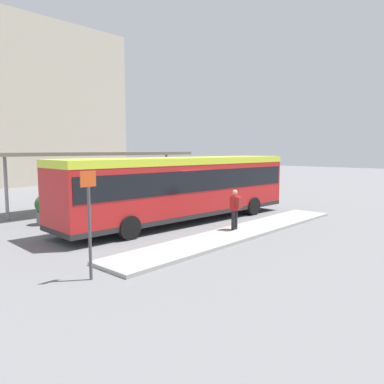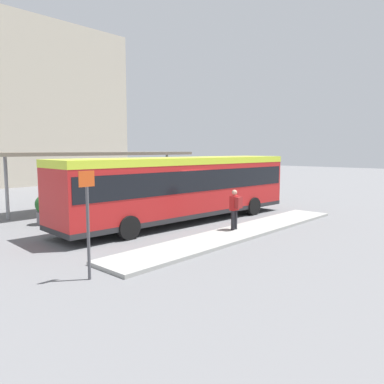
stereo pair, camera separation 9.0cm
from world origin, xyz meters
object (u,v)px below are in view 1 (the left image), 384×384
at_px(bicycle_black, 242,194).
at_px(potted_planter_near_shelter, 156,195).
at_px(city_bus, 183,184).
at_px(bicycle_orange, 234,193).
at_px(pedestrian_waiting, 236,207).
at_px(bicycle_white, 258,195).
at_px(platform_sign, 89,220).
at_px(potted_planter_far_side, 45,209).
at_px(bicycle_yellow, 250,194).

height_order(bicycle_black, potted_planter_near_shelter, potted_planter_near_shelter).
relative_size(city_bus, bicycle_orange, 7.92).
bearing_deg(pedestrian_waiting, bicycle_white, -63.65).
bearing_deg(bicycle_black, platform_sign, 111.16).
distance_m(bicycle_black, platform_sign, 17.30).
height_order(pedestrian_waiting, potted_planter_far_side, pedestrian_waiting).
relative_size(pedestrian_waiting, bicycle_white, 1.01).
distance_m(city_bus, bicycle_white, 8.92).
height_order(pedestrian_waiting, bicycle_orange, pedestrian_waiting).
height_order(potted_planter_near_shelter, potted_planter_far_side, potted_planter_near_shelter).
xyz_separation_m(bicycle_yellow, potted_planter_near_shelter, (-6.52, 2.29, 0.33)).
distance_m(bicycle_white, potted_planter_near_shelter, 7.10).
height_order(city_bus, pedestrian_waiting, city_bus).
distance_m(bicycle_black, bicycle_orange, 0.68).
relative_size(bicycle_yellow, platform_sign, 0.61).
xyz_separation_m(bicycle_black, platform_sign, (-16.02, -6.42, 1.22)).
bearing_deg(potted_planter_far_side, potted_planter_near_shelter, 1.99).
bearing_deg(potted_planter_near_shelter, city_bus, -117.27).
bearing_deg(city_bus, potted_planter_near_shelter, 66.09).
xyz_separation_m(bicycle_yellow, bicycle_orange, (0.02, 1.37, -0.03)).
relative_size(potted_planter_near_shelter, potted_planter_far_side, 1.02).
height_order(city_bus, platform_sign, city_bus).
bearing_deg(city_bus, bicycle_orange, 24.86).
bearing_deg(platform_sign, potted_planter_far_side, 71.20).
relative_size(bicycle_orange, potted_planter_near_shelter, 1.15).
bearing_deg(potted_planter_far_side, pedestrian_waiting, -59.01).
height_order(bicycle_white, potted_planter_near_shelter, potted_planter_near_shelter).
bearing_deg(bicycle_yellow, bicycle_black, -3.79).
bearing_deg(platform_sign, potted_planter_near_shelter, 40.13).
xyz_separation_m(bicycle_orange, platform_sign, (-16.06, -7.10, 1.21)).
distance_m(bicycle_white, bicycle_black, 1.37).
bearing_deg(potted_planter_far_side, bicycle_yellow, -8.69).
relative_size(city_bus, bicycle_white, 7.81).
distance_m(city_bus, potted_planter_near_shelter, 5.04).
xyz_separation_m(potted_planter_near_shelter, potted_planter_far_side, (-6.87, -0.24, -0.00)).
distance_m(pedestrian_waiting, bicycle_orange, 11.21).
xyz_separation_m(city_bus, bicycle_orange, (8.81, 3.47, -1.41)).
xyz_separation_m(pedestrian_waiting, potted_planter_far_side, (-4.37, 7.27, -0.35)).
height_order(bicycle_white, bicycle_yellow, bicycle_yellow).
height_order(pedestrian_waiting, potted_planter_near_shelter, pedestrian_waiting).
bearing_deg(city_bus, pedestrian_waiting, -90.93).
bearing_deg(bicycle_yellow, bicycle_orange, -6.28).
xyz_separation_m(pedestrian_waiting, bicycle_black, (9.00, 5.91, -0.71)).
bearing_deg(bicycle_orange, city_bus, -61.22).
bearing_deg(bicycle_orange, platform_sign, -58.86).
relative_size(pedestrian_waiting, bicycle_black, 1.04).
distance_m(bicycle_white, platform_sign, 16.77).
bearing_deg(bicycle_white, pedestrian_waiting, 120.27).
relative_size(bicycle_black, platform_sign, 0.56).
bearing_deg(potted_planter_far_side, bicycle_orange, -2.90).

